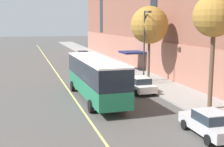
{
  "coord_description": "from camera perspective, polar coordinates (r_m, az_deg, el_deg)",
  "views": [
    {
      "loc": [
        -5.59,
        -23.8,
        6.76
      ],
      "look_at": [
        2.74,
        5.09,
        1.8
      ],
      "focal_mm": 50.0,
      "sensor_mm": 36.0,
      "label": 1
    }
  ],
  "objects": [
    {
      "name": "parked_car_white_2",
      "position": [
        30.28,
        5.07,
        -2.05
      ],
      "size": [
        2.04,
        4.49,
        1.56
      ],
      "color": "silver",
      "rests_on": "ground"
    },
    {
      "name": "parked_car_navy_3",
      "position": [
        50.71,
        -3.88,
        2.58
      ],
      "size": [
        2.02,
        4.7,
        1.56
      ],
      "color": "navy",
      "rests_on": "ground"
    },
    {
      "name": "city_bus",
      "position": [
        27.06,
        -3.08,
        -0.5
      ],
      "size": [
        3.03,
        12.25,
        3.67
      ],
      "color": "#1E704C",
      "rests_on": "ground"
    },
    {
      "name": "parked_car_silver_5",
      "position": [
        19.72,
        17.34,
        -8.72
      ],
      "size": [
        2.0,
        4.45,
        1.56
      ],
      "color": "#B7B7BC",
      "rests_on": "ground"
    },
    {
      "name": "fire_hydrant",
      "position": [
        43.64,
        0.57,
        1.11
      ],
      "size": [
        0.42,
        0.24,
        0.72
      ],
      "color": "red",
      "rests_on": "sidewalk"
    },
    {
      "name": "ground_plane",
      "position": [
        25.36,
        -2.78,
        -6.1
      ],
      "size": [
        260.0,
        260.0,
        0.0
      ],
      "primitive_type": "plane",
      "color": "#4C4947"
    },
    {
      "name": "sidewalk",
      "position": [
        31.03,
        11.49,
        -3.26
      ],
      "size": [
        4.54,
        160.0,
        0.15
      ],
      "primitive_type": "cube",
      "color": "gray",
      "rests_on": "ground"
    },
    {
      "name": "parked_car_darkgray_4",
      "position": [
        58.26,
        -5.39,
        3.44
      ],
      "size": [
        2.0,
        4.66,
        1.56
      ],
      "color": "#4C4C51",
      "rests_on": "ground"
    },
    {
      "name": "street_tree_far_uptown",
      "position": [
        35.26,
        6.87,
        8.77
      ],
      "size": [
        4.18,
        4.18,
        8.4
      ],
      "color": "brown",
      "rests_on": "sidewalk"
    },
    {
      "name": "parked_car_darkgray_0",
      "position": [
        38.97,
        0.13,
        0.55
      ],
      "size": [
        2.13,
        4.54,
        1.56
      ],
      "color": "#4C4C51",
      "rests_on": "ground"
    },
    {
      "name": "lane_centerline",
      "position": [
        27.97,
        -6.83,
        -4.68
      ],
      "size": [
        0.16,
        140.0,
        0.01
      ],
      "primitive_type": "cube",
      "color": "#E0D66B",
      "rests_on": "ground"
    },
    {
      "name": "street_lamp",
      "position": [
        33.22,
        6.05,
        6.02
      ],
      "size": [
        0.36,
        1.48,
        7.79
      ],
      "color": "#2D2D30",
      "rests_on": "sidewalk"
    },
    {
      "name": "street_tree_mid_block",
      "position": [
        24.51,
        18.19,
        9.83
      ],
      "size": [
        3.17,
        3.17,
        8.68
      ],
      "color": "brown",
      "rests_on": "sidewalk"
    }
  ]
}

